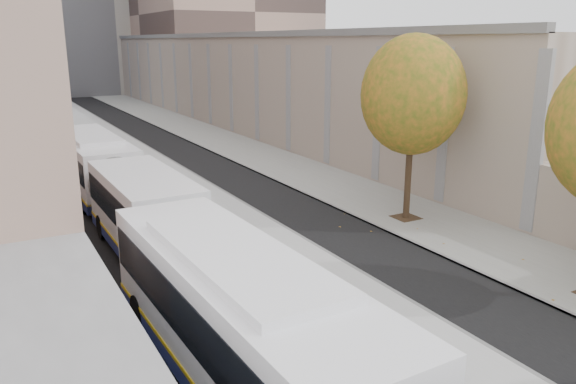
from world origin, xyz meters
TOP-DOWN VIEW (x-y plane):
  - bus_platform at (-3.88, 35.00)m, footprint 4.25×150.00m
  - sidewalk at (4.12, 35.00)m, footprint 4.75×150.00m
  - building_tan at (15.50, 64.00)m, footprint 18.00×92.00m
  - tree_d at (3.60, 22.00)m, footprint 4.40×4.40m
  - bus_far at (-7.59, 29.17)m, footprint 2.85×17.79m
  - distant_car at (-7.20, 46.06)m, footprint 2.57×4.43m

SIDE VIEW (x-z plane):
  - sidewalk at x=4.12m, z-range 0.00..0.08m
  - bus_platform at x=-3.88m, z-range 0.00..0.15m
  - distant_car at x=-7.20m, z-range 0.00..1.42m
  - bus_far at x=-7.59m, z-range 0.14..3.10m
  - building_tan at x=15.50m, z-range 0.00..8.00m
  - tree_d at x=3.60m, z-range 1.67..9.27m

